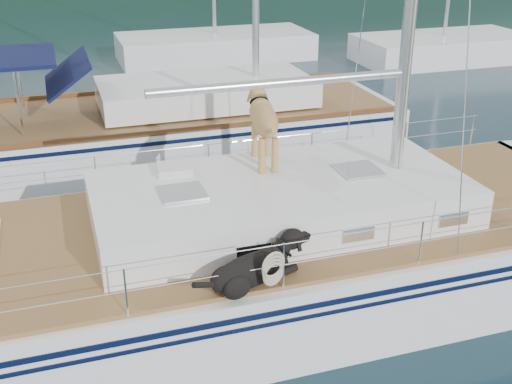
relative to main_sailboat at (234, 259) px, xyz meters
name	(u,v)px	position (x,y,z in m)	size (l,w,h in m)	color
ground	(228,300)	(-0.10, 0.00, -0.68)	(120.00, 120.00, 0.00)	black
main_sailboat	(234,259)	(0.00, 0.00, 0.00)	(12.00, 3.92, 14.01)	white
neighbor_sailboat	(161,130)	(0.08, 6.25, -0.06)	(11.00, 3.50, 13.30)	white
bg_boat_center	(215,47)	(3.90, 16.00, -0.23)	(7.20, 3.00, 11.65)	white
bg_boat_east	(443,49)	(11.90, 13.00, -0.23)	(6.40, 3.00, 11.65)	white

